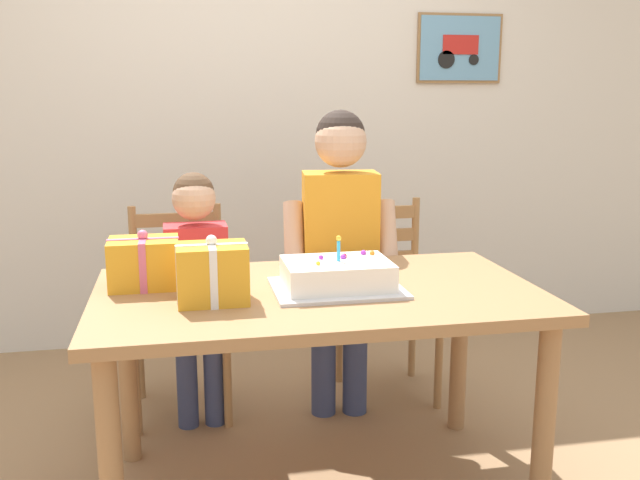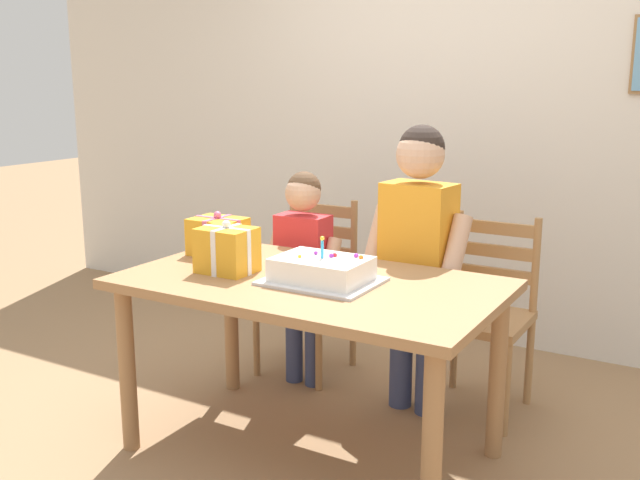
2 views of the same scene
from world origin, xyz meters
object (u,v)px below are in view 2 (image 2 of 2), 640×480
object	(u,v)px
gift_box_red_large	(227,250)
chair_left	(309,285)
child_older	(418,242)
gift_box_beside_cake	(218,236)
dining_table	(310,303)
chair_right	(484,314)
child_younger	(303,258)
birthday_cake	(322,271)

from	to	relation	value
gift_box_red_large	chair_left	bearing A→B (deg)	97.86
chair_left	child_older	distance (m)	0.80
gift_box_red_large	gift_box_beside_cake	xyz separation A→B (m)	(-0.22, 0.23, -0.01)
dining_table	chair_right	distance (m)	0.94
child_older	child_younger	distance (m)	0.63
chair_right	gift_box_beside_cake	bearing A→B (deg)	-149.24
gift_box_beside_cake	chair_left	xyz separation A→B (m)	(0.11, 0.63, -0.38)
child_younger	gift_box_red_large	bearing A→B (deg)	-86.69
dining_table	child_younger	bearing A→B (deg)	123.77
chair_right	child_older	size ratio (longest dim) A/B	0.68
birthday_cake	gift_box_beside_cake	bearing A→B (deg)	165.16
birthday_cake	child_younger	xyz separation A→B (m)	(-0.46, 0.61, -0.14)
birthday_cake	gift_box_red_large	xyz separation A→B (m)	(-0.42, -0.06, 0.05)
gift_box_beside_cake	chair_left	distance (m)	0.74
dining_table	chair_left	world-z (taller)	chair_left
dining_table	child_older	bearing A→B (deg)	70.26
child_older	child_younger	world-z (taller)	child_older
chair_right	gift_box_red_large	bearing A→B (deg)	-134.27
birthday_cake	chair_right	size ratio (longest dim) A/B	0.48
child_younger	chair_right	bearing A→B (deg)	12.38
gift_box_red_large	child_older	size ratio (longest dim) A/B	0.17
birthday_cake	gift_box_beside_cake	size ratio (longest dim) A/B	1.81
gift_box_beside_cake	child_older	distance (m)	0.91
chair_left	child_older	world-z (taller)	child_older
chair_left	chair_right	world-z (taller)	same
gift_box_beside_cake	chair_right	distance (m)	1.29
gift_box_red_large	child_younger	distance (m)	0.69
dining_table	chair_right	xyz separation A→B (m)	(0.48, 0.79, -0.19)
dining_table	birthday_cake	world-z (taller)	birthday_cake
birthday_cake	child_younger	world-z (taller)	child_younger
gift_box_beside_cake	child_younger	xyz separation A→B (m)	(0.19, 0.44, -0.17)
birthday_cake	child_older	world-z (taller)	child_older
gift_box_red_large	chair_right	world-z (taller)	gift_box_red_large
gift_box_red_large	chair_left	size ratio (longest dim) A/B	0.25
chair_left	child_younger	size ratio (longest dim) A/B	0.83
gift_box_red_large	chair_left	world-z (taller)	gift_box_red_large
gift_box_beside_cake	birthday_cake	bearing A→B (deg)	-14.84
chair_right	birthday_cake	bearing A→B (deg)	-117.30
birthday_cake	chair_left	xyz separation A→B (m)	(-0.54, 0.81, -0.34)
chair_left	birthday_cake	bearing A→B (deg)	-56.03
gift_box_red_large	chair_left	xyz separation A→B (m)	(-0.12, 0.86, -0.38)
birthday_cake	child_younger	distance (m)	0.78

